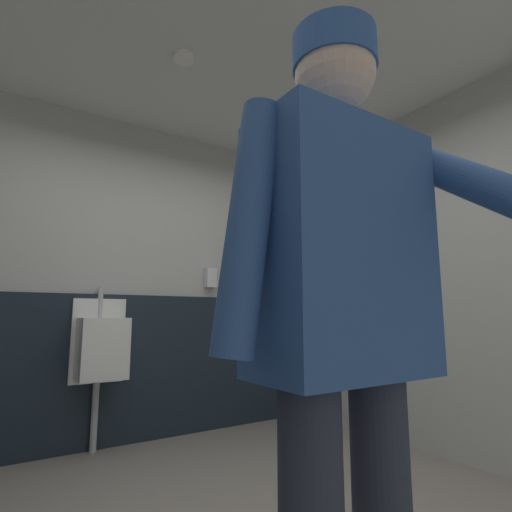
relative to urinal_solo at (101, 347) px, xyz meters
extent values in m
cube|color=#B2B2AD|center=(0.29, 0.22, 0.58)|extent=(4.22, 0.12, 2.70)
cube|color=#B2B2AD|center=(2.15, -1.59, 0.58)|extent=(0.12, 4.10, 2.70)
cube|color=#19232D|center=(0.29, 0.14, -0.18)|extent=(3.62, 0.03, 1.19)
cylinder|color=white|center=(0.20, -0.98, 1.91)|extent=(0.14, 0.14, 0.03)
cube|color=white|center=(0.00, 0.13, 0.05)|extent=(0.40, 0.05, 0.65)
cube|color=white|center=(0.00, -0.04, 0.00)|extent=(0.34, 0.30, 0.45)
cylinder|color=#B7BABF|center=(0.00, 0.12, 0.34)|extent=(0.04, 0.04, 0.24)
cylinder|color=#B7BABF|center=(0.00, 0.09, -0.50)|extent=(0.05, 0.05, 0.55)
cube|color=#335999|center=(0.00, -2.54, 0.40)|extent=(0.45, 0.24, 0.61)
cylinder|color=#335999|center=(-0.27, -2.54, 0.43)|extent=(0.17, 0.09, 0.56)
cylinder|color=#335999|center=(0.27, -2.77, 0.55)|extent=(0.09, 0.50, 0.39)
sphere|color=beige|center=(0.00, -2.54, 0.87)|extent=(0.21, 0.21, 0.21)
cylinder|color=#335999|center=(0.00, -2.54, 0.93)|extent=(0.22, 0.22, 0.10)
cube|color=silver|center=(0.98, 0.12, 0.59)|extent=(0.10, 0.07, 0.18)
camera|label=1|loc=(-0.70, -3.24, 0.24)|focal=27.97mm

